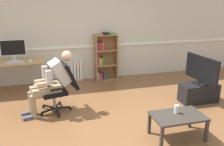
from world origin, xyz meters
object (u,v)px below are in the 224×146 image
(bookshelf, at_px, (105,58))
(tv_screen, at_px, (201,70))
(computer_desk, at_px, (18,66))
(keyboard, at_px, (15,62))
(drinking_glass, at_px, (176,109))
(office_chair, at_px, (61,85))
(person_seated, at_px, (52,81))
(computer_mouse, at_px, (30,61))
(tv_stand, at_px, (199,93))
(imac_monitor, at_px, (13,48))
(coffee_table, at_px, (178,118))
(radiator, at_px, (67,72))

(bookshelf, bearing_deg, tv_screen, -49.65)
(computer_desk, bearing_deg, keyboard, -104.16)
(drinking_glass, bearing_deg, office_chair, 140.85)
(bookshelf, bearing_deg, keyboard, -168.92)
(computer_desk, relative_size, person_seated, 1.03)
(computer_mouse, distance_m, drinking_glass, 3.49)
(person_seated, distance_m, tv_stand, 3.11)
(computer_mouse, height_order, tv_screen, tv_screen)
(computer_desk, height_order, bookshelf, bookshelf)
(computer_desk, height_order, tv_screen, tv_screen)
(computer_mouse, bearing_deg, keyboard, -176.62)
(person_seated, bearing_deg, imac_monitor, -162.57)
(computer_desk, xyz_separation_m, keyboard, (-0.04, -0.14, 0.13))
(computer_mouse, xyz_separation_m, drinking_glass, (2.35, -2.57, -0.30))
(drinking_glass, bearing_deg, tv_stand, 42.25)
(computer_mouse, bearing_deg, drinking_glass, -47.52)
(office_chair, relative_size, coffee_table, 1.18)
(bookshelf, distance_m, radiator, 1.07)
(keyboard, bearing_deg, imac_monitor, 97.26)
(bookshelf, xyz_separation_m, radiator, (-1.01, 0.10, -0.34))
(computer_desk, relative_size, imac_monitor, 2.15)
(office_chair, distance_m, coffee_table, 2.29)
(keyboard, distance_m, person_seated, 1.42)
(computer_desk, xyz_separation_m, radiator, (1.16, 0.39, -0.37))
(tv_screen, bearing_deg, bookshelf, 34.06)
(tv_screen, relative_size, coffee_table, 1.13)
(computer_mouse, relative_size, coffee_table, 0.12)
(bookshelf, xyz_separation_m, person_seated, (-1.42, -1.60, 0.03))
(tv_stand, bearing_deg, computer_desk, 156.75)
(computer_mouse, height_order, person_seated, person_seated)
(bookshelf, bearing_deg, person_seated, -131.54)
(keyboard, bearing_deg, office_chair, -49.97)
(computer_desk, xyz_separation_m, person_seated, (0.75, -1.31, 0.01))
(computer_mouse, xyz_separation_m, radiator, (0.86, 0.51, -0.50))
(computer_mouse, height_order, tv_stand, computer_mouse)
(computer_desk, relative_size, radiator, 1.55)
(coffee_table, height_order, drinking_glass, drinking_glass)
(imac_monitor, xyz_separation_m, tv_stand, (3.87, -1.71, -0.84))
(bookshelf, xyz_separation_m, tv_stand, (1.64, -1.93, -0.42))
(person_seated, height_order, tv_stand, person_seated)
(computer_desk, height_order, tv_stand, computer_desk)
(person_seated, bearing_deg, coffee_table, 39.59)
(office_chair, bearing_deg, computer_desk, -157.23)
(person_seated, xyz_separation_m, tv_stand, (3.06, -0.33, -0.44))
(radiator, bearing_deg, office_chair, -98.31)
(tv_stand, height_order, coffee_table, tv_stand)
(computer_mouse, distance_m, bookshelf, 1.92)
(radiator, bearing_deg, keyboard, -156.08)
(office_chair, distance_m, person_seated, 0.21)
(tv_stand, bearing_deg, computer_mouse, 156.61)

